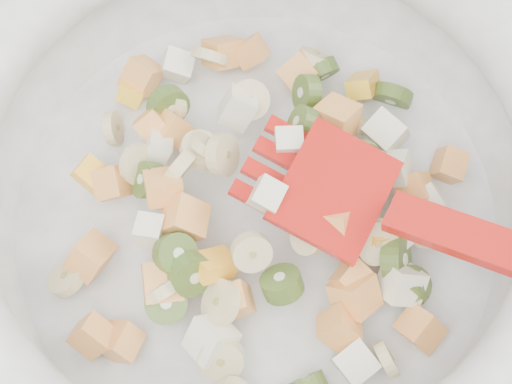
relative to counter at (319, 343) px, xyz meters
name	(u,v)px	position (x,y,z in m)	size (l,w,h in m)	color
counter	(319,343)	(0.00, 0.00, 0.00)	(2.00, 0.60, 0.90)	#9FA0A5
mixing_bowl	(257,184)	(-0.08, 0.00, 0.51)	(0.43, 0.41, 0.12)	white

